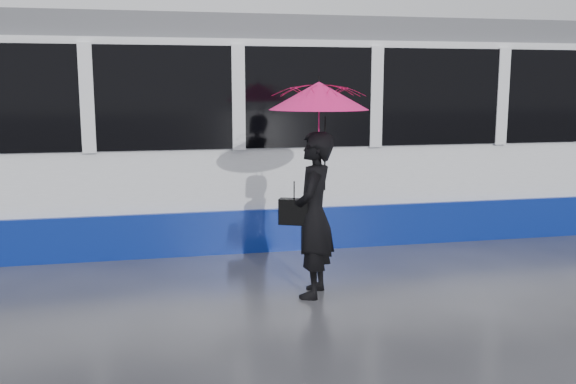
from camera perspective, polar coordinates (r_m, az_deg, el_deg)
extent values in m
plane|color=#28282C|center=(7.95, -10.34, -8.06)|extent=(90.00, 90.00, 0.00)
cube|color=#3F3D38|center=(9.66, -10.70, -4.85)|extent=(34.00, 0.07, 0.02)
cube|color=#3F3D38|center=(11.06, -10.90, -3.02)|extent=(34.00, 0.07, 0.02)
cube|color=white|center=(10.77, 8.05, 4.88)|extent=(24.00, 2.40, 2.95)
cube|color=navy|center=(10.94, 7.90, -1.48)|extent=(24.00, 2.56, 0.62)
cube|color=black|center=(10.74, 8.13, 8.47)|extent=(23.00, 2.48, 1.40)
cube|color=#54565C|center=(10.77, 8.26, 13.66)|extent=(23.60, 2.20, 0.35)
imported|color=black|center=(7.20, 2.29, -2.06)|extent=(0.68, 0.80, 1.87)
imported|color=#FE1555|center=(7.08, 2.74, 6.18)|extent=(1.35, 1.36, 0.93)
cone|color=#FE1555|center=(7.07, 2.76, 8.55)|extent=(1.45, 1.45, 0.30)
cylinder|color=black|center=(7.07, 2.77, 9.97)|extent=(0.01, 0.01, 0.07)
cylinder|color=black|center=(7.15, 3.30, 3.40)|extent=(0.02, 0.02, 0.82)
cube|color=black|center=(7.16, 0.54, -1.76)|extent=(0.36, 0.27, 0.29)
cylinder|color=black|center=(7.12, 0.55, 0.09)|extent=(0.01, 0.01, 0.18)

